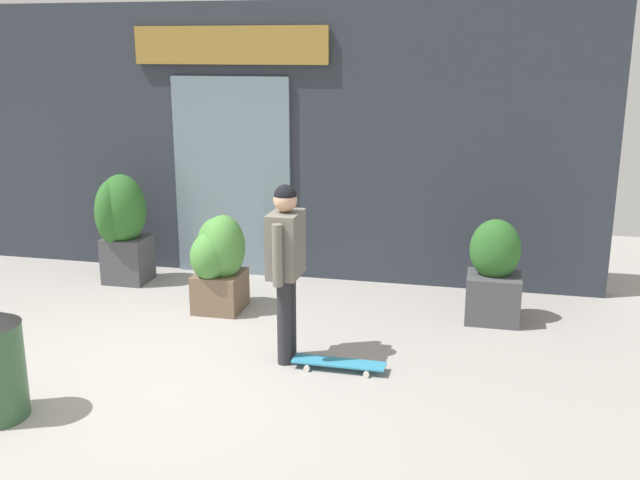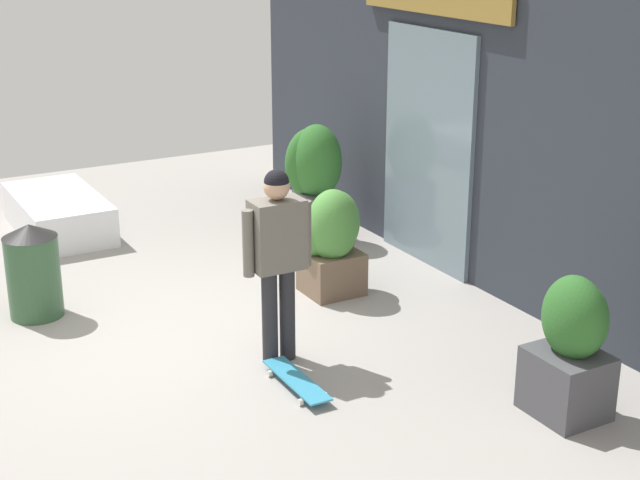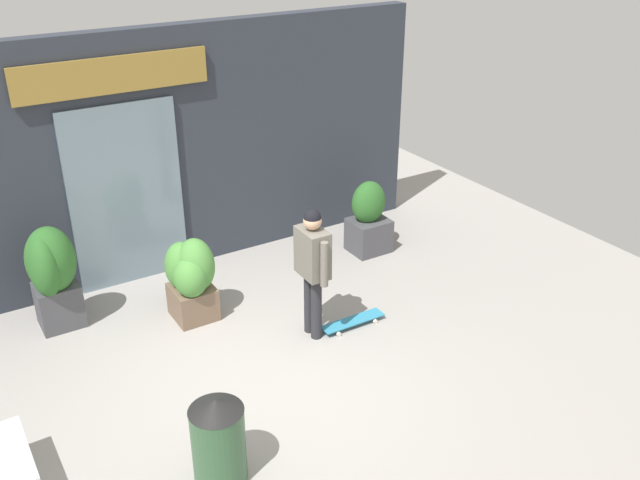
# 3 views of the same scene
# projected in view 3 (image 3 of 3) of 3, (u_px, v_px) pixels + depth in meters

# --- Properties ---
(ground_plane) EXTENTS (12.00, 12.00, 0.00)m
(ground_plane) POSITION_uv_depth(u_px,v_px,m) (263.00, 382.00, 7.66)
(ground_plane) COLOR #9E9993
(building_facade) EXTENTS (8.09, 0.31, 3.30)m
(building_facade) POSITION_uv_depth(u_px,v_px,m) (149.00, 157.00, 9.25)
(building_facade) COLOR #2D333D
(building_facade) RESTS_ON ground_plane
(skateboarder) EXTENTS (0.26, 0.60, 1.63)m
(skateboarder) POSITION_uv_depth(u_px,v_px,m) (313.00, 261.00, 8.05)
(skateboarder) COLOR #28282D
(skateboarder) RESTS_ON ground_plane
(skateboard) EXTENTS (0.84, 0.25, 0.08)m
(skateboard) POSITION_uv_depth(u_px,v_px,m) (353.00, 321.00, 8.62)
(skateboard) COLOR teal
(skateboard) RESTS_ON ground_plane
(planter_box_left) EXTENTS (0.57, 0.67, 1.07)m
(planter_box_left) POSITION_uv_depth(u_px,v_px,m) (191.00, 276.00, 8.57)
(planter_box_left) COLOR brown
(planter_box_left) RESTS_ON ground_plane
(planter_box_right) EXTENTS (0.55, 0.51, 1.08)m
(planter_box_right) POSITION_uv_depth(u_px,v_px,m) (368.00, 215.00, 10.22)
(planter_box_right) COLOR #47474C
(planter_box_right) RESTS_ON ground_plane
(planter_box_mid) EXTENTS (0.57, 0.62, 1.33)m
(planter_box_mid) POSITION_uv_depth(u_px,v_px,m) (51.00, 272.00, 8.29)
(planter_box_mid) COLOR #47474C
(planter_box_mid) RESTS_ON ground_plane
(trash_bin) EXTENTS (0.49, 0.49, 0.89)m
(trash_bin) POSITION_uv_depth(u_px,v_px,m) (218.00, 439.00, 6.23)
(trash_bin) COLOR #335938
(trash_bin) RESTS_ON ground_plane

